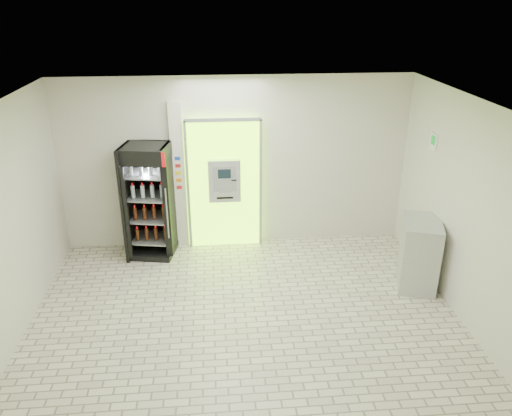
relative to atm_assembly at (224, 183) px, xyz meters
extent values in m
plane|color=beige|center=(0.20, -2.41, -1.17)|extent=(6.00, 6.00, 0.00)
plane|color=beige|center=(0.20, 0.09, 0.33)|extent=(6.00, 0.00, 6.00)
plane|color=beige|center=(0.20, -4.91, 0.33)|extent=(6.00, 0.00, 6.00)
plane|color=beige|center=(-2.80, -2.41, 0.33)|extent=(0.00, 5.00, 5.00)
plane|color=beige|center=(3.20, -2.41, 0.33)|extent=(0.00, 5.00, 5.00)
plane|color=white|center=(0.20, -2.41, 1.83)|extent=(6.00, 6.00, 0.00)
cube|color=#91FF13|center=(0.00, 0.02, -0.02)|extent=(1.20, 0.12, 2.30)
cube|color=gray|center=(0.00, -0.05, 1.13)|extent=(1.28, 0.04, 0.06)
cube|color=gray|center=(-0.63, -0.05, -0.02)|extent=(0.04, 0.04, 2.30)
cube|color=gray|center=(0.63, -0.05, -0.02)|extent=(0.04, 0.04, 2.30)
cube|color=black|center=(0.10, -0.04, -0.67)|extent=(0.62, 0.01, 0.67)
cube|color=black|center=(-0.34, -0.04, 0.81)|extent=(0.22, 0.01, 0.18)
cube|color=#B2B4BA|center=(0.00, -0.09, 0.08)|extent=(0.55, 0.12, 0.75)
cube|color=black|center=(0.00, -0.16, 0.23)|extent=(0.22, 0.01, 0.16)
cube|color=gray|center=(0.00, -0.16, -0.05)|extent=(0.16, 0.01, 0.12)
cube|color=black|center=(0.16, -0.16, 0.11)|extent=(0.09, 0.01, 0.02)
cube|color=black|center=(0.00, -0.16, -0.21)|extent=(0.28, 0.01, 0.03)
cube|color=silver|center=(-0.78, 0.04, 0.13)|extent=(0.22, 0.10, 2.60)
cube|color=#193FB2|center=(-0.78, -0.02, 0.48)|extent=(0.09, 0.01, 0.06)
cube|color=red|center=(-0.78, -0.02, 0.35)|extent=(0.09, 0.01, 0.06)
cube|color=yellow|center=(-0.78, -0.02, 0.22)|extent=(0.09, 0.01, 0.06)
cube|color=orange|center=(-0.78, -0.02, 0.09)|extent=(0.09, 0.01, 0.06)
cube|color=red|center=(-0.78, -0.02, -0.04)|extent=(0.09, 0.01, 0.06)
cube|color=black|center=(-1.28, -0.26, -0.19)|extent=(0.85, 0.79, 1.96)
cube|color=black|center=(-1.28, 0.05, -0.19)|extent=(0.73, 0.18, 1.96)
cube|color=#A9090D|center=(-1.28, -0.59, 0.66)|extent=(0.71, 0.14, 0.23)
cube|color=white|center=(-1.28, -0.59, 0.66)|extent=(0.41, 0.08, 0.07)
cube|color=black|center=(-1.28, -0.26, -1.12)|extent=(0.85, 0.79, 0.10)
cylinder|color=gray|center=(-0.96, -0.61, -0.27)|extent=(0.03, 0.03, 0.88)
cube|color=gray|center=(-1.28, -0.26, -0.88)|extent=(0.71, 0.67, 0.02)
cube|color=gray|center=(-1.28, -0.26, -0.48)|extent=(0.71, 0.67, 0.02)
cube|color=gray|center=(-1.28, -0.26, -0.09)|extent=(0.71, 0.67, 0.02)
cube|color=gray|center=(-1.28, -0.26, 0.30)|extent=(0.71, 0.67, 0.02)
cube|color=#B2B4BA|center=(2.92, -1.64, -0.63)|extent=(0.76, 0.93, 1.08)
cube|color=gray|center=(2.65, -1.64, -0.58)|extent=(0.24, 0.76, 0.01)
cube|color=white|center=(3.19, -1.01, 0.95)|extent=(0.02, 0.22, 0.26)
cube|color=#0C8D2B|center=(3.18, -1.01, 0.98)|extent=(0.00, 0.14, 0.14)
camera|label=1|loc=(-0.16, -8.13, 3.06)|focal=35.00mm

